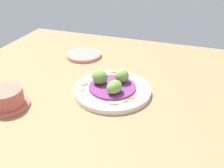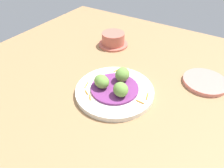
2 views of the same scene
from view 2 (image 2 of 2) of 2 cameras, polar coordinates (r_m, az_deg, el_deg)
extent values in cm
cube|color=#936D47|center=(71.06, -1.25, 0.44)|extent=(110.00, 110.00, 2.00)
cylinder|color=silver|center=(64.85, 0.73, -1.93)|extent=(24.55, 24.55, 1.61)
cylinder|color=#702D6B|center=(64.08, 0.73, -1.14)|extent=(14.89, 14.89, 0.74)
cylinder|color=orange|center=(63.25, -7.03, -2.33)|extent=(1.35, 1.92, 0.40)
cylinder|color=orange|center=(60.34, 7.73, -4.88)|extent=(0.55, 2.69, 0.40)
cylinder|color=orange|center=(62.42, 9.70, -3.34)|extent=(3.07, 1.23, 0.40)
cylinder|color=orange|center=(66.10, -7.08, -0.22)|extent=(2.73, 1.18, 0.40)
cylinder|color=orange|center=(61.47, -6.10, -3.71)|extent=(2.02, 1.85, 0.40)
cylinder|color=orange|center=(70.74, 3.69, 3.01)|extent=(1.38, 2.39, 0.40)
cylinder|color=orange|center=(71.88, 1.16, 3.75)|extent=(2.18, 1.13, 0.40)
ellipsoid|color=olive|center=(59.72, 2.42, -1.54)|extent=(6.05, 6.23, 4.32)
ellipsoid|color=olive|center=(65.07, 2.76, 2.54)|extent=(5.18, 4.54, 4.63)
ellipsoid|color=olive|center=(62.93, -2.90, 0.72)|extent=(5.89, 6.47, 4.01)
cylinder|color=tan|center=(75.27, 24.29, 0.55)|extent=(14.34, 14.34, 1.36)
cylinder|color=#B75B4C|center=(91.12, 0.33, 10.92)|extent=(12.58, 12.58, 0.80)
cylinder|color=#B75B4C|center=(89.83, 0.34, 12.51)|extent=(9.64, 9.64, 4.84)
camera|label=1|loc=(0.92, -51.70, 25.99)|focal=39.97mm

